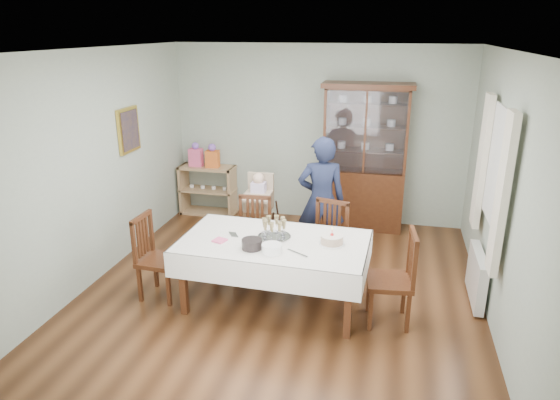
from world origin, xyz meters
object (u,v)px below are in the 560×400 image
(chair_end_left, at_px, (160,273))
(gift_bag_pink, at_px, (196,156))
(birthday_cake, at_px, (332,240))
(chair_far_right, at_px, (325,258))
(gift_bag_orange, at_px, (212,157))
(sideboard, at_px, (208,190))
(chair_far_left, at_px, (253,251))
(chair_end_right, at_px, (390,296))
(woman, at_px, (321,200))
(dining_table, at_px, (274,272))
(china_cabinet, at_px, (365,156))
(champagne_tray, at_px, (274,232))
(high_chair, at_px, (259,219))

(chair_end_left, xyz_separation_m, gift_bag_pink, (-0.60, 2.65, 0.69))
(birthday_cake, bearing_deg, chair_far_right, 102.63)
(gift_bag_pink, height_order, gift_bag_orange, gift_bag_pink)
(sideboard, relative_size, chair_far_left, 0.94)
(chair_end_left, distance_m, birthday_cake, 1.99)
(chair_far_right, height_order, chair_end_left, chair_far_right)
(sideboard, bearing_deg, chair_far_right, -40.37)
(chair_far_right, height_order, gift_bag_pink, gift_bag_pink)
(chair_end_right, distance_m, gift_bag_pink, 4.15)
(sideboard, xyz_separation_m, woman, (2.06, -1.32, 0.43))
(dining_table, xyz_separation_m, china_cabinet, (0.77, 2.52, 0.74))
(champagne_tray, height_order, birthday_cake, champagne_tray)
(china_cabinet, xyz_separation_m, woman, (-0.44, -1.29, -0.30))
(chair_end_left, distance_m, gift_bag_pink, 2.80)
(chair_far_right, relative_size, chair_end_right, 0.97)
(chair_far_right, distance_m, chair_end_left, 1.94)
(woman, relative_size, champagne_tray, 4.56)
(dining_table, height_order, high_chair, high_chair)
(chair_far_right, bearing_deg, woman, 118.91)
(sideboard, relative_size, high_chair, 0.83)
(chair_end_right, bearing_deg, high_chair, -135.86)
(high_chair, distance_m, birthday_cake, 1.84)
(china_cabinet, distance_m, champagne_tray, 2.59)
(sideboard, height_order, chair_end_right, chair_end_right)
(woman, bearing_deg, sideboard, -45.68)
(chair_far_right, xyz_separation_m, chair_end_left, (-1.77, -0.79, -0.00))
(dining_table, height_order, gift_bag_orange, gift_bag_orange)
(gift_bag_pink, bearing_deg, gift_bag_orange, 0.00)
(champagne_tray, distance_m, birthday_cake, 0.63)
(china_cabinet, relative_size, woman, 1.32)
(china_cabinet, xyz_separation_m, champagne_tray, (-0.78, -2.45, -0.29))
(chair_end_left, height_order, gift_bag_orange, gift_bag_orange)
(china_cabinet, xyz_separation_m, chair_far_right, (-0.29, -1.85, -0.83))
(high_chair, bearing_deg, gift_bag_pink, 139.02)
(woman, bearing_deg, birthday_cake, 90.70)
(dining_table, xyz_separation_m, gift_bag_pink, (-1.90, 2.52, 0.59))
(gift_bag_pink, bearing_deg, champagne_tray, -52.41)
(sideboard, bearing_deg, champagne_tray, -55.21)
(dining_table, relative_size, high_chair, 1.88)
(champagne_tray, xyz_separation_m, birthday_cake, (0.63, -0.03, -0.02))
(sideboard, bearing_deg, high_chair, -44.08)
(sideboard, height_order, chair_far_left, chair_far_left)
(chair_far_left, bearing_deg, china_cabinet, 53.32)
(chair_far_left, xyz_separation_m, chair_end_right, (1.69, -0.76, 0.02))
(chair_end_left, xyz_separation_m, champagne_tray, (1.28, 0.20, 0.54))
(woman, xyz_separation_m, gift_bag_orange, (-1.95, 1.30, 0.14))
(champagne_tray, xyz_separation_m, gift_bag_orange, (-1.61, 2.45, 0.14))
(dining_table, distance_m, chair_far_left, 0.81)
(woman, bearing_deg, chair_end_left, 26.81)
(sideboard, bearing_deg, gift_bag_orange, -10.21)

